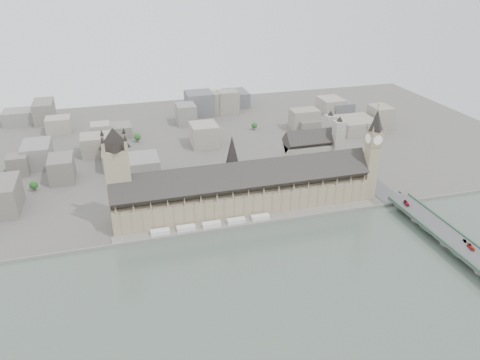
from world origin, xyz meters
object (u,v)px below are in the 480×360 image
object	(u,v)px
victoria_tower	(118,173)
westminster_abbey	(313,150)
car_approach	(400,192)
westminster_bridge	(442,235)
elizabeth_tower	(373,149)
red_bus_south	(471,247)
red_bus_north	(406,203)
palace_of_westminster	(243,190)
car_silver	(465,241)

from	to	relation	value
victoria_tower	westminster_abbey	bearing A→B (deg)	16.50
westminster_abbey	car_approach	bearing A→B (deg)	-61.71
westminster_bridge	elizabeth_tower	bearing A→B (deg)	104.11
elizabeth_tower	red_bus_south	size ratio (longest dim) A/B	11.04
victoria_tower	westminster_abbey	world-z (taller)	victoria_tower
red_bus_north	elizabeth_tower	bearing A→B (deg)	129.84
red_bus_south	car_approach	distance (m)	109.40
westminster_bridge	red_bus_south	size ratio (longest dim) A/B	33.37
red_bus_north	red_bus_south	size ratio (longest dim) A/B	1.08
victoria_tower	red_bus_south	xyz separation A→B (m)	(287.86, -144.91, -43.60)
elizabeth_tower	car_approach	distance (m)	58.17
elizabeth_tower	car_approach	xyz separation A→B (m)	(29.18, -17.51, -47.18)
red_bus_south	car_approach	bearing A→B (deg)	103.73
palace_of_westminster	westminster_bridge	world-z (taller)	palace_of_westminster
red_bus_south	car_silver	size ratio (longest dim) A/B	2.02
palace_of_westminster	car_approach	distance (m)	170.12
palace_of_westminster	elizabeth_tower	xyz separation A→B (m)	(138.00, -11.70, 35.38)
victoria_tower	car_approach	world-z (taller)	victoria_tower
westminster_bridge	red_bus_north	size ratio (longest dim) A/B	30.83
palace_of_westminster	car_approach	world-z (taller)	palace_of_westminster
elizabeth_tower	red_bus_south	bearing A→B (deg)	-77.62
palace_of_westminster	elizabeth_tower	world-z (taller)	elizabeth_tower
elizabeth_tower	victoria_tower	world-z (taller)	elizabeth_tower
red_bus_north	westminster_bridge	bearing A→B (deg)	-71.91
car_approach	victoria_tower	bearing A→B (deg)	174.04
victoria_tower	red_bus_north	xyz separation A→B (m)	(280.26, -60.02, -43.49)
elizabeth_tower	red_bus_north	distance (m)	65.77
westminster_bridge	red_bus_south	bearing A→B (deg)	-82.99
car_approach	red_bus_north	bearing A→B (deg)	-108.95
victoria_tower	red_bus_north	bearing A→B (deg)	-12.09
elizabeth_tower	car_silver	xyz separation A→B (m)	(30.49, -116.35, -47.04)
victoria_tower	red_bus_north	distance (m)	289.90
westminster_abbey	red_bus_south	bearing A→B (deg)	-75.60
westminster_bridge	red_bus_south	distance (m)	32.30
elizabeth_tower	westminster_bridge	size ratio (longest dim) A/B	0.33
elizabeth_tower	red_bus_north	size ratio (longest dim) A/B	10.20
car_silver	palace_of_westminster	bearing A→B (deg)	160.65
elizabeth_tower	red_bus_south	xyz separation A→B (m)	(27.86, -126.91, -46.48)
red_bus_south	car_approach	xyz separation A→B (m)	(1.32, 109.39, -0.70)
elizabeth_tower	westminster_abbey	distance (m)	96.91
red_bus_south	palace_of_westminster	bearing A→B (deg)	154.54
victoria_tower	car_silver	distance (m)	323.09
palace_of_westminster	red_bus_south	world-z (taller)	palace_of_westminster
westminster_bridge	car_silver	size ratio (longest dim) A/B	67.57
westminster_bridge	westminster_abbey	bearing A→B (deg)	105.64
palace_of_westminster	westminster_abbey	world-z (taller)	westminster_abbey
palace_of_westminster	westminster_abbey	distance (m)	134.09
red_bus_north	red_bus_south	distance (m)	85.23
palace_of_westminster	elizabeth_tower	distance (m)	142.94
red_bus_south	westminster_abbey	bearing A→B (deg)	118.83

